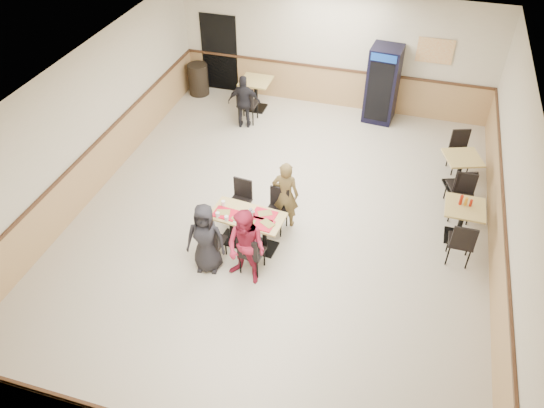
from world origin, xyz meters
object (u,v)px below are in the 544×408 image
(diner_woman_left, at_px, (206,238))
(diner_woman_right, at_px, (246,248))
(side_table_near, at_px, (462,217))
(side_table_far, at_px, (460,167))
(diner_man_opposite, at_px, (285,195))
(main_table, at_px, (248,225))
(pepsi_cooler, at_px, (382,84))
(back_table, at_px, (256,90))
(trash_bin, at_px, (198,79))
(lone_diner, at_px, (244,102))

(diner_woman_left, relative_size, diner_woman_right, 0.93)
(side_table_near, height_order, side_table_far, side_table_near)
(diner_woman_right, bearing_deg, diner_man_opposite, 96.83)
(main_table, height_order, diner_woman_right, diner_woman_right)
(diner_man_opposite, height_order, pepsi_cooler, pepsi_cooler)
(side_table_near, bearing_deg, back_table, 144.96)
(pepsi_cooler, xyz_separation_m, trash_bin, (-4.91, -0.04, -0.53))
(main_table, relative_size, pepsi_cooler, 0.73)
(side_table_near, xyz_separation_m, trash_bin, (-6.97, 4.00, -0.09))
(main_table, height_order, pepsi_cooler, pepsi_cooler)
(diner_man_opposite, relative_size, back_table, 1.76)
(diner_woman_right, bearing_deg, lone_diner, 124.56)
(main_table, height_order, side_table_far, side_table_far)
(diner_man_opposite, relative_size, trash_bin, 1.69)
(side_table_far, xyz_separation_m, back_table, (-5.15, 1.98, 0.04))
(lone_diner, bearing_deg, main_table, 97.57)
(diner_woman_right, relative_size, side_table_far, 1.65)
(back_table, bearing_deg, pepsi_cooler, 7.11)
(diner_man_opposite, bearing_deg, pepsi_cooler, -107.64)
(lone_diner, bearing_deg, diner_woman_left, 88.96)
(side_table_near, bearing_deg, diner_man_opposite, -170.92)
(diner_woman_right, relative_size, side_table_near, 1.95)
(diner_man_opposite, relative_size, lone_diner, 1.06)
(main_table, relative_size, side_table_near, 1.80)
(main_table, xyz_separation_m, pepsi_cooler, (1.72, 5.34, 0.48))
(lone_diner, bearing_deg, diner_man_opposite, 108.71)
(diner_man_opposite, xyz_separation_m, back_table, (-1.93, 4.18, -0.18))
(side_table_near, xyz_separation_m, side_table_far, (-0.06, 1.67, -0.01))
(diner_man_opposite, bearing_deg, main_table, 54.20)
(pepsi_cooler, bearing_deg, back_table, -167.79)
(diner_woman_right, relative_size, pepsi_cooler, 0.78)
(side_table_far, relative_size, pepsi_cooler, 0.47)
(diner_woman_right, xyz_separation_m, diner_man_opposite, (0.24, 1.61, -0.03))
(trash_bin, bearing_deg, side_table_near, -29.88)
(main_table, xyz_separation_m, diner_man_opposite, (0.50, 0.77, 0.24))
(lone_diner, height_order, back_table, lone_diner)
(diner_woman_right, bearing_deg, diner_woman_left, -169.81)
(side_table_far, bearing_deg, trash_bin, 161.32)
(main_table, relative_size, side_table_far, 1.53)
(diner_woman_left, bearing_deg, trash_bin, 104.45)
(diner_woman_right, relative_size, diner_man_opposite, 1.05)
(diner_woman_right, distance_m, back_table, 6.03)
(back_table, bearing_deg, diner_woman_left, -80.76)
(diner_man_opposite, height_order, back_table, diner_man_opposite)
(diner_woman_right, height_order, trash_bin, diner_woman_right)
(diner_woman_left, xyz_separation_m, side_table_near, (4.28, 2.06, -0.19))
(diner_woman_left, height_order, back_table, diner_woman_left)
(side_table_near, height_order, trash_bin, trash_bin)
(diner_woman_left, bearing_deg, lone_diner, 91.54)
(main_table, bearing_deg, lone_diner, 114.77)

